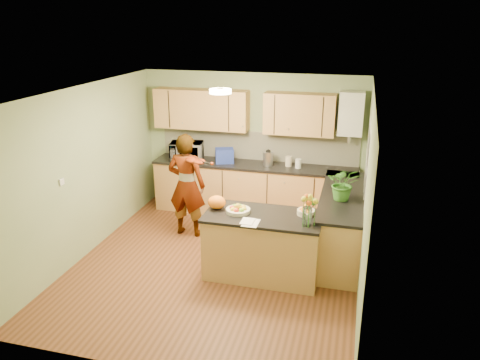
# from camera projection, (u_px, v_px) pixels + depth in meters

# --- Properties ---
(floor) EXTENTS (4.50, 4.50, 0.00)m
(floor) POSITION_uv_depth(u_px,v_px,m) (217.00, 264.00, 6.82)
(floor) COLOR #573119
(floor) RESTS_ON ground
(ceiling) EXTENTS (4.00, 4.50, 0.02)m
(ceiling) POSITION_uv_depth(u_px,v_px,m) (214.00, 92.00, 5.99)
(ceiling) COLOR silver
(ceiling) RESTS_ON wall_back
(wall_back) EXTENTS (4.00, 0.02, 2.50)m
(wall_back) POSITION_uv_depth(u_px,v_px,m) (253.00, 143.00, 8.46)
(wall_back) COLOR gray
(wall_back) RESTS_ON floor
(wall_front) EXTENTS (4.00, 0.02, 2.50)m
(wall_front) POSITION_uv_depth(u_px,v_px,m) (143.00, 262.00, 4.35)
(wall_front) COLOR gray
(wall_front) RESTS_ON floor
(wall_left) EXTENTS (0.02, 4.50, 2.50)m
(wall_left) POSITION_uv_depth(u_px,v_px,m) (86.00, 172.00, 6.88)
(wall_left) COLOR gray
(wall_left) RESTS_ON floor
(wall_right) EXTENTS (0.02, 4.50, 2.50)m
(wall_right) POSITION_uv_depth(u_px,v_px,m) (366.00, 197.00, 5.93)
(wall_right) COLOR gray
(wall_right) RESTS_ON floor
(back_counter) EXTENTS (3.64, 0.62, 0.94)m
(back_counter) POSITION_uv_depth(u_px,v_px,m) (254.00, 189.00, 8.42)
(back_counter) COLOR tan
(back_counter) RESTS_ON floor
(right_counter) EXTENTS (0.62, 2.24, 0.94)m
(right_counter) POSITION_uv_depth(u_px,v_px,m) (341.00, 223.00, 7.03)
(right_counter) COLOR tan
(right_counter) RESTS_ON floor
(splashback) EXTENTS (3.60, 0.02, 0.52)m
(splashback) POSITION_uv_depth(u_px,v_px,m) (258.00, 146.00, 8.44)
(splashback) COLOR silver
(splashback) RESTS_ON back_counter
(upper_cabinets) EXTENTS (3.20, 0.34, 0.70)m
(upper_cabinets) POSITION_uv_depth(u_px,v_px,m) (241.00, 111.00, 8.15)
(upper_cabinets) COLOR tan
(upper_cabinets) RESTS_ON wall_back
(boiler) EXTENTS (0.40, 0.30, 0.86)m
(boiler) POSITION_uv_depth(u_px,v_px,m) (351.00, 114.00, 7.69)
(boiler) COLOR silver
(boiler) RESTS_ON wall_back
(window_right) EXTENTS (0.01, 1.30, 1.05)m
(window_right) POSITION_uv_depth(u_px,v_px,m) (367.00, 161.00, 6.38)
(window_right) COLOR silver
(window_right) RESTS_ON wall_right
(light_switch) EXTENTS (0.02, 0.09, 0.09)m
(light_switch) POSITION_uv_depth(u_px,v_px,m) (62.00, 182.00, 6.31)
(light_switch) COLOR silver
(light_switch) RESTS_ON wall_left
(ceiling_lamp) EXTENTS (0.30, 0.30, 0.07)m
(ceiling_lamp) POSITION_uv_depth(u_px,v_px,m) (220.00, 91.00, 6.28)
(ceiling_lamp) COLOR #FFEABF
(ceiling_lamp) RESTS_ON ceiling
(peninsula_island) EXTENTS (1.57, 0.81, 0.90)m
(peninsula_island) POSITION_uv_depth(u_px,v_px,m) (263.00, 245.00, 6.40)
(peninsula_island) COLOR tan
(peninsula_island) RESTS_ON floor
(fruit_dish) EXTENTS (0.33, 0.33, 0.12)m
(fruit_dish) POSITION_uv_depth(u_px,v_px,m) (238.00, 209.00, 6.32)
(fruit_dish) COLOR beige
(fruit_dish) RESTS_ON peninsula_island
(orange_bowl) EXTENTS (0.24, 0.24, 0.14)m
(orange_bowl) POSITION_uv_depth(u_px,v_px,m) (306.00, 211.00, 6.24)
(orange_bowl) COLOR beige
(orange_bowl) RESTS_ON peninsula_island
(flower_vase) EXTENTS (0.28, 0.28, 0.52)m
(flower_vase) POSITION_uv_depth(u_px,v_px,m) (308.00, 200.00, 5.83)
(flower_vase) COLOR silver
(flower_vase) RESTS_ON peninsula_island
(orange_bag) EXTENTS (0.28, 0.25, 0.19)m
(orange_bag) POSITION_uv_depth(u_px,v_px,m) (217.00, 202.00, 6.43)
(orange_bag) COLOR orange
(orange_bag) RESTS_ON peninsula_island
(papers) EXTENTS (0.20, 0.27, 0.01)m
(papers) POSITION_uv_depth(u_px,v_px,m) (251.00, 223.00, 6.00)
(papers) COLOR white
(papers) RESTS_ON peninsula_island
(violinist) EXTENTS (0.64, 0.43, 1.70)m
(violinist) POSITION_uv_depth(u_px,v_px,m) (187.00, 185.00, 7.49)
(violinist) COLOR #D7A484
(violinist) RESTS_ON floor
(violin) EXTENTS (0.70, 0.61, 0.18)m
(violin) POSITION_uv_depth(u_px,v_px,m) (193.00, 160.00, 7.08)
(violin) COLOR #550C05
(violin) RESTS_ON violinist
(microwave) EXTENTS (0.65, 0.51, 0.32)m
(microwave) POSITION_uv_depth(u_px,v_px,m) (187.00, 151.00, 8.48)
(microwave) COLOR silver
(microwave) RESTS_ON back_counter
(blue_box) EXTENTS (0.38, 0.33, 0.25)m
(blue_box) POSITION_uv_depth(u_px,v_px,m) (224.00, 156.00, 8.32)
(blue_box) COLOR navy
(blue_box) RESTS_ON back_counter
(kettle) EXTENTS (0.18, 0.18, 0.33)m
(kettle) POSITION_uv_depth(u_px,v_px,m) (268.00, 158.00, 8.15)
(kettle) COLOR #B5B5B9
(kettle) RESTS_ON back_counter
(jar_cream) EXTENTS (0.13, 0.13, 0.18)m
(jar_cream) POSITION_uv_depth(u_px,v_px,m) (289.00, 161.00, 8.13)
(jar_cream) COLOR beige
(jar_cream) RESTS_ON back_counter
(jar_white) EXTENTS (0.14, 0.14, 0.16)m
(jar_white) POSITION_uv_depth(u_px,v_px,m) (298.00, 164.00, 8.03)
(jar_white) COLOR silver
(jar_white) RESTS_ON back_counter
(potted_plant) EXTENTS (0.46, 0.40, 0.49)m
(potted_plant) POSITION_uv_depth(u_px,v_px,m) (344.00, 183.00, 6.58)
(potted_plant) COLOR #397928
(potted_plant) RESTS_ON right_counter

